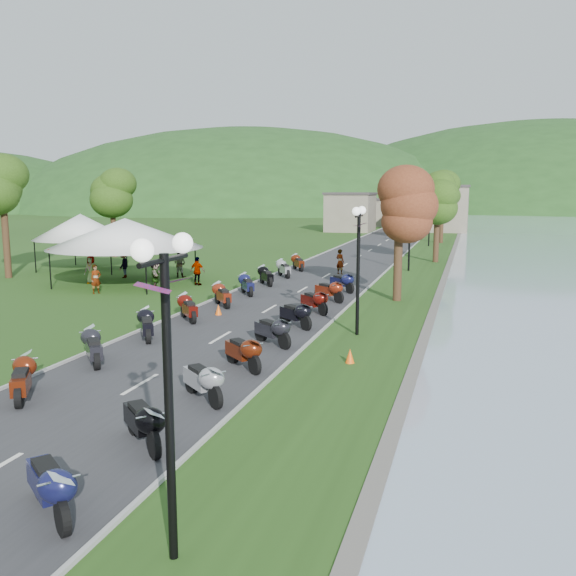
% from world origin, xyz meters
% --- Properties ---
extents(road, '(7.00, 120.00, 0.02)m').
position_xyz_m(road, '(0.00, 40.00, 0.01)').
color(road, '#333336').
rests_on(road, ground).
extents(hills_backdrop, '(360.00, 120.00, 76.00)m').
position_xyz_m(hills_backdrop, '(0.00, 200.00, 0.00)').
color(hills_backdrop, '#285621').
rests_on(hills_backdrop, ground).
extents(far_building, '(18.00, 16.00, 5.00)m').
position_xyz_m(far_building, '(-2.00, 85.00, 2.50)').
color(far_building, gray).
rests_on(far_building, ground).
extents(moto_row_left, '(2.60, 44.49, 1.10)m').
position_xyz_m(moto_row_left, '(-2.53, 14.98, 0.55)').
color(moto_row_left, '#331411').
rests_on(moto_row_left, ground).
extents(moto_row_right, '(2.60, 30.43, 1.10)m').
position_xyz_m(moto_row_right, '(2.32, 13.96, 0.55)').
color(moto_row_right, '#331411').
rests_on(moto_row_right, ground).
extents(streetlamp_near, '(1.40, 1.40, 5.00)m').
position_xyz_m(streetlamp_near, '(4.95, 2.54, 2.50)').
color(streetlamp_near, black).
rests_on(streetlamp_near, ground).
extents(vendor_tent_main, '(6.22, 6.22, 4.00)m').
position_xyz_m(vendor_tent_main, '(-10.89, 27.11, 2.00)').
color(vendor_tent_main, white).
rests_on(vendor_tent_main, ground).
extents(vendor_tent_side, '(4.45, 4.45, 4.00)m').
position_xyz_m(vendor_tent_side, '(-17.44, 31.91, 2.00)').
color(vendor_tent_side, white).
rests_on(vendor_tent_side, ground).
extents(tree_park_left, '(3.51, 3.51, 9.75)m').
position_xyz_m(tree_park_left, '(-19.71, 27.12, 4.88)').
color(tree_park_left, '#345B17').
rests_on(tree_park_left, ground).
extents(tree_lakeside, '(2.76, 2.76, 7.68)m').
position_xyz_m(tree_lakeside, '(5.61, 26.05, 3.84)').
color(tree_lakeside, '#345B17').
rests_on(tree_lakeside, ground).
extents(pedestrian_a, '(0.68, 0.73, 1.62)m').
position_xyz_m(pedestrian_a, '(-10.61, 23.47, 0.00)').
color(pedestrian_a, slate).
rests_on(pedestrian_a, ground).
extents(pedestrian_b, '(0.92, 0.56, 1.80)m').
position_xyz_m(pedestrian_b, '(-9.10, 30.61, 0.00)').
color(pedestrian_b, slate).
rests_on(pedestrian_b, ground).
extents(pedestrian_c, '(0.71, 1.23, 1.79)m').
position_xyz_m(pedestrian_c, '(-12.47, 29.28, 0.00)').
color(pedestrian_c, slate).
rests_on(pedestrian_c, ground).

